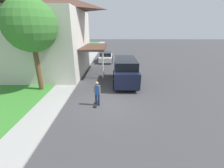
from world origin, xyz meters
TOP-DOWN VIEW (x-y plane):
  - ground_plane at (0.00, 0.00)m, footprint 120.00×120.00m
  - lawn at (-8.00, 6.00)m, footprint 10.00×80.00m
  - sidewalk at (-3.60, 6.00)m, footprint 1.80×80.00m
  - house at (-7.62, 7.23)m, footprint 12.70×9.22m
  - lawn_tree_near at (-5.34, 2.15)m, footprint 3.74×3.74m
  - lawn_tree_far at (-5.01, 11.31)m, footprint 3.56×3.56m
  - suv_parked at (1.60, 3.92)m, footprint 2.17×4.96m
  - car_down_street at (-0.66, 13.44)m, footprint 1.97×4.60m
  - skateboarder at (-0.48, -0.37)m, footprint 0.41×0.22m
  - skateboard at (-0.59, -0.37)m, footprint 0.21×0.82m

SIDE VIEW (x-z plane):
  - ground_plane at x=0.00m, z-range 0.00..0.00m
  - lawn at x=-8.00m, z-range 0.00..0.08m
  - sidewalk at x=-3.60m, z-range 0.00..0.10m
  - skateboard at x=-0.59m, z-range 0.03..0.13m
  - car_down_street at x=-0.66m, z-range -0.02..1.37m
  - skateboarder at x=-0.48m, z-range 0.09..1.74m
  - suv_parked at x=1.60m, z-range 0.06..2.30m
  - house at x=-7.62m, z-range 0.22..8.83m
  - lawn_tree_near at x=-5.34m, z-range 1.55..8.30m
  - lawn_tree_far at x=-5.01m, z-range 1.70..8.56m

